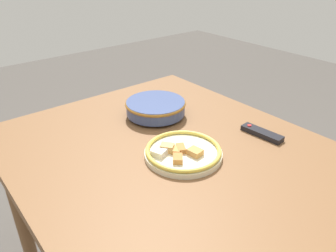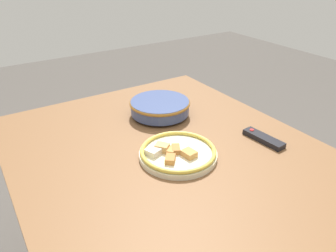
% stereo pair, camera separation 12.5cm
% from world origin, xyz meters
% --- Properties ---
extents(dining_table, '(1.23, 1.03, 0.77)m').
position_xyz_m(dining_table, '(0.00, 0.00, 0.69)').
color(dining_table, brown).
rests_on(dining_table, ground_plane).
extents(noodle_bowl, '(0.26, 0.26, 0.07)m').
position_xyz_m(noodle_bowl, '(-0.26, 0.13, 0.81)').
color(noodle_bowl, '#384775').
rests_on(noodle_bowl, dining_table).
extents(food_plate, '(0.27, 0.27, 0.04)m').
position_xyz_m(food_plate, '(0.05, 0.01, 0.79)').
color(food_plate, beige).
rests_on(food_plate, dining_table).
extents(tv_remote, '(0.17, 0.06, 0.02)m').
position_xyz_m(tv_remote, '(0.14, 0.34, 0.78)').
color(tv_remote, black).
rests_on(tv_remote, dining_table).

